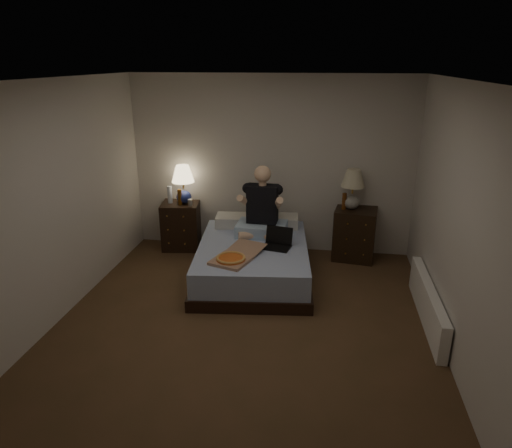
% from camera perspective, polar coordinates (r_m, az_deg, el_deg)
% --- Properties ---
extents(floor, '(4.00, 4.50, 0.00)m').
position_cam_1_polar(floor, '(4.92, -1.64, -12.93)').
color(floor, brown).
rests_on(floor, ground).
extents(ceiling, '(4.00, 4.50, 0.00)m').
position_cam_1_polar(ceiling, '(4.14, -2.00, 17.54)').
color(ceiling, white).
rests_on(ceiling, ground).
extents(wall_back, '(4.00, 0.00, 2.50)m').
position_cam_1_polar(wall_back, '(6.52, 1.83, 7.32)').
color(wall_back, silver).
rests_on(wall_back, ground).
extents(wall_front, '(4.00, 0.00, 2.50)m').
position_cam_1_polar(wall_front, '(2.43, -11.93, -16.37)').
color(wall_front, silver).
rests_on(wall_front, ground).
extents(wall_left, '(0.00, 4.50, 2.50)m').
position_cam_1_polar(wall_left, '(5.12, -24.41, 1.98)').
color(wall_left, silver).
rests_on(wall_left, ground).
extents(wall_right, '(0.00, 4.50, 2.50)m').
position_cam_1_polar(wall_right, '(4.48, 24.24, -0.40)').
color(wall_right, silver).
rests_on(wall_right, ground).
extents(bed, '(1.56, 1.96, 0.46)m').
position_cam_1_polar(bed, '(5.88, -0.38, -4.63)').
color(bed, '#5D78BA').
rests_on(bed, floor).
extents(nightstand_left, '(0.59, 0.55, 0.69)m').
position_cam_1_polar(nightstand_left, '(6.86, -9.30, -0.15)').
color(nightstand_left, black).
rests_on(nightstand_left, floor).
extents(nightstand_right, '(0.62, 0.57, 0.72)m').
position_cam_1_polar(nightstand_right, '(6.55, 12.22, -1.19)').
color(nightstand_right, black).
rests_on(nightstand_right, floor).
extents(lamp_left, '(0.37, 0.37, 0.56)m').
position_cam_1_polar(lamp_left, '(6.66, -9.07, 4.89)').
color(lamp_left, navy).
rests_on(lamp_left, nightstand_left).
extents(lamp_right, '(0.37, 0.37, 0.56)m').
position_cam_1_polar(lamp_right, '(6.35, 11.98, 4.26)').
color(lamp_right, gray).
rests_on(lamp_right, nightstand_right).
extents(water_bottle, '(0.07, 0.07, 0.25)m').
position_cam_1_polar(water_bottle, '(6.75, -10.71, 3.64)').
color(water_bottle, silver).
rests_on(water_bottle, nightstand_left).
extents(soda_can, '(0.07, 0.07, 0.10)m').
position_cam_1_polar(soda_can, '(6.57, -8.23, 2.66)').
color(soda_can, beige).
rests_on(soda_can, nightstand_left).
extents(beer_bottle_left, '(0.06, 0.06, 0.23)m').
position_cam_1_polar(beer_bottle_left, '(6.63, -9.51, 3.32)').
color(beer_bottle_left, '#5A330C').
rests_on(beer_bottle_left, nightstand_left).
extents(beer_bottle_right, '(0.06, 0.06, 0.23)m').
position_cam_1_polar(beer_bottle_right, '(6.36, 10.97, 2.81)').
color(beer_bottle_right, '#582B0C').
rests_on(beer_bottle_right, nightstand_right).
extents(person, '(0.68, 0.54, 0.93)m').
position_cam_1_polar(person, '(5.96, 0.73, 2.84)').
color(person, black).
rests_on(person, bed).
extents(laptop, '(0.39, 0.34, 0.24)m').
position_cam_1_polar(laptop, '(5.64, 2.56, -1.89)').
color(laptop, black).
rests_on(laptop, bed).
extents(pizza_box, '(0.62, 0.85, 0.08)m').
position_cam_1_polar(pizza_box, '(5.29, -3.17, -4.39)').
color(pizza_box, tan).
rests_on(pizza_box, bed).
extents(radiator, '(0.10, 1.60, 0.40)m').
position_cam_1_polar(radiator, '(5.29, 20.65, -9.32)').
color(radiator, white).
rests_on(radiator, floor).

